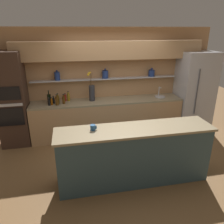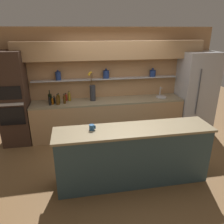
% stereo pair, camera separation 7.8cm
% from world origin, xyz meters
% --- Properties ---
extents(ground_plane, '(12.00, 12.00, 0.00)m').
position_xyz_m(ground_plane, '(0.00, 0.00, 0.00)').
color(ground_plane, brown).
extents(back_wall_unit, '(5.20, 0.44, 2.60)m').
position_xyz_m(back_wall_unit, '(-0.00, 1.53, 1.55)').
color(back_wall_unit, tan).
rests_on(back_wall_unit, ground_plane).
extents(back_counter_unit, '(3.68, 0.62, 0.92)m').
position_xyz_m(back_counter_unit, '(-0.12, 1.24, 0.46)').
color(back_counter_unit, tan).
rests_on(back_counter_unit, ground_plane).
extents(island_counter, '(2.64, 0.61, 1.02)m').
position_xyz_m(island_counter, '(0.00, -0.65, 0.51)').
color(island_counter, '#334C56').
rests_on(island_counter, ground_plane).
extents(refrigerator, '(0.86, 0.73, 2.04)m').
position_xyz_m(refrigerator, '(2.17, 1.20, 1.02)').
color(refrigerator, '#B7B7BC').
rests_on(refrigerator, ground_plane).
extents(oven_tower, '(0.62, 0.64, 2.13)m').
position_xyz_m(oven_tower, '(-2.29, 1.24, 1.06)').
color(oven_tower, '#3D281E').
rests_on(oven_tower, ground_plane).
extents(flower_vase, '(0.17, 0.16, 0.70)m').
position_xyz_m(flower_vase, '(-0.49, 1.29, 1.14)').
color(flower_vase, '#2D2D33').
rests_on(flower_vase, back_counter_unit).
extents(sink_fixture, '(0.26, 0.26, 0.25)m').
position_xyz_m(sink_fixture, '(1.25, 1.25, 0.95)').
color(sink_fixture, '#B7B7BC').
rests_on(sink_fixture, back_counter_unit).
extents(bottle_wine_0, '(0.08, 0.08, 0.30)m').
position_xyz_m(bottle_wine_0, '(-1.49, 1.30, 1.03)').
color(bottle_wine_0, black).
rests_on(bottle_wine_0, back_counter_unit).
extents(bottle_sauce_1, '(0.05, 0.05, 0.18)m').
position_xyz_m(bottle_sauce_1, '(-1.39, 1.24, 1.00)').
color(bottle_sauce_1, black).
rests_on(bottle_sauce_1, back_counter_unit).
extents(bottle_spirit_2, '(0.08, 0.08, 0.25)m').
position_xyz_m(bottle_spirit_2, '(-1.31, 1.11, 1.02)').
color(bottle_spirit_2, '#4C2D0C').
rests_on(bottle_spirit_2, back_counter_unit).
extents(bottle_sauce_3, '(0.06, 0.06, 0.18)m').
position_xyz_m(bottle_sauce_3, '(-1.49, 1.12, 1.00)').
color(bottle_sauce_3, black).
rests_on(bottle_sauce_3, back_counter_unit).
extents(bottle_oil_4, '(0.06, 0.06, 0.24)m').
position_xyz_m(bottle_oil_4, '(-1.29, 1.23, 1.02)').
color(bottle_oil_4, '#47380A').
rests_on(bottle_oil_4, back_counter_unit).
extents(bottle_sauce_5, '(0.06, 0.06, 0.19)m').
position_xyz_m(bottle_sauce_5, '(-1.13, 1.39, 1.00)').
color(bottle_sauce_5, maroon).
rests_on(bottle_sauce_5, back_counter_unit).
extents(bottle_spirit_6, '(0.06, 0.06, 0.23)m').
position_xyz_m(bottle_spirit_6, '(-1.16, 1.18, 1.01)').
color(bottle_spirit_6, '#4C2D0C').
rests_on(bottle_spirit_6, back_counter_unit).
extents(bottle_oil_7, '(0.07, 0.07, 0.24)m').
position_xyz_m(bottle_oil_7, '(-1.05, 1.38, 1.02)').
color(bottle_oil_7, olive).
rests_on(bottle_oil_7, back_counter_unit).
extents(bottle_sauce_8, '(0.05, 0.05, 0.18)m').
position_xyz_m(bottle_sauce_8, '(-1.43, 1.16, 1.00)').
color(bottle_sauce_8, '#9E4C0A').
rests_on(bottle_sauce_8, back_counter_unit).
extents(coffee_mug, '(0.10, 0.08, 0.09)m').
position_xyz_m(coffee_mug, '(-0.69, -0.58, 1.07)').
color(coffee_mug, '#235184').
rests_on(coffee_mug, island_counter).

